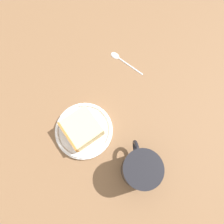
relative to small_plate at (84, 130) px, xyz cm
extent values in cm
cube|color=brown|center=(4.77, -1.70, -2.50)|extent=(123.16, 123.16, 3.20)
cylinder|color=white|center=(0.00, 0.00, -0.36)|extent=(16.01, 16.01, 1.09)
torus|color=white|center=(0.00, 0.00, 0.56)|extent=(15.49, 15.49, 0.75)
cube|color=#9E662D|center=(0.00, 0.00, 0.48)|extent=(11.96, 11.97, 0.60)
cube|color=#DBC184|center=(0.00, 0.00, 2.79)|extent=(11.96, 11.97, 4.01)
cube|color=#9E662D|center=(-3.13, 3.07, 2.79)|extent=(6.55, 6.67, 4.01)
cylinder|color=black|center=(-8.03, -16.30, 4.25)|extent=(9.09, 9.09, 10.32)
cylinder|color=brown|center=(-8.03, -16.30, 7.65)|extent=(8.00, 8.00, 0.40)
torus|color=black|center=(-3.75, -14.77, 4.25)|extent=(5.51, 2.76, 5.50)
ellipsoid|color=silver|center=(25.72, -4.44, -0.51)|extent=(3.20, 3.59, 0.80)
cylinder|color=silver|center=(22.69, -9.92, -0.66)|extent=(5.04, 8.56, 0.50)
camera|label=1|loc=(-10.66, -9.79, 54.46)|focal=32.10mm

